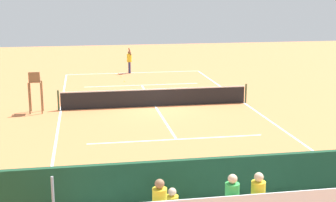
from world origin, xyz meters
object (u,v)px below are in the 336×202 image
Objects in this scene: tennis_net at (155,97)px; tennis_racket at (116,74)px; courtside_bench at (292,192)px; tennis_ball_near at (121,77)px; tennis_ball_far at (124,81)px; tennis_player at (129,60)px; umpire_chair at (35,88)px.

tennis_net is 10.84m from tennis_racket.
courtside_bench reaches higher than tennis_racket.
tennis_ball_far is at bearing 92.37° from tennis_ball_near.
courtside_bench reaches higher than tennis_ball_near.
tennis_ball_far is at bearing -81.85° from courtside_bench.
tennis_player reaches higher than tennis_ball_near.
tennis_racket is 8.54× the size of tennis_ball_near.
courtside_bench is at bearing 98.15° from tennis_ball_far.
umpire_chair is at bearing 66.24° from tennis_racket.
tennis_ball_far is (-0.08, 1.88, 0.00)m from tennis_ball_near.
umpire_chair reaches higher than tennis_player.
tennis_ball_near is (3.04, -22.55, -0.53)m from courtside_bench.
umpire_chair reaches higher than courtside_bench.
tennis_player is (2.27, -24.20, 0.46)m from courtside_bench.
tennis_ball_near and tennis_ball_far have the same top height.
courtside_bench is (-1.94, 13.27, 0.06)m from tennis_net.
tennis_player is at bearing -117.55° from umpire_chair.
tennis_player reaches higher than courtside_bench.
tennis_ball_far reaches higher than tennis_racket.
courtside_bench is at bearing 122.20° from umpire_chair.
courtside_bench is 3.19× the size of tennis_racket.
tennis_ball_near is at bearing 64.90° from tennis_player.
umpire_chair is at bearing 62.04° from tennis_ball_near.
courtside_bench is 22.76m from tennis_ball_near.
tennis_net is 13.41m from courtside_bench.
umpire_chair is at bearing 3.12° from tennis_net.
tennis_racket is (1.00, 0.19, -1.00)m from tennis_player.
tennis_net is at bearing 91.68° from tennis_player.
tennis_player is at bearing -84.65° from courtside_bench.
tennis_net is 18.28× the size of tennis_racket.
tennis_net reaches higher than tennis_ball_near.
tennis_racket is at bearing 10.49° from tennis_player.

